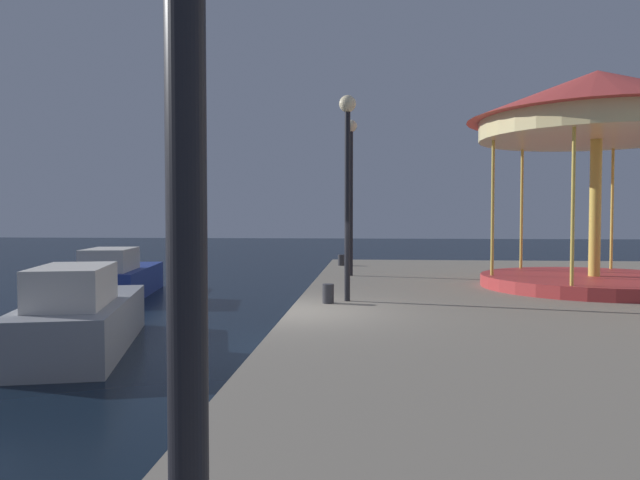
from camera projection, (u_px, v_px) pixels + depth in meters
name	position (u px, v px, depth m)	size (l,w,h in m)	color
ground_plane	(289.00, 352.00, 11.46)	(120.00, 120.00, 0.00)	black
quay_dock	(632.00, 337.00, 10.92)	(12.69, 27.36, 0.80)	gray
motorboat_grey	(81.00, 317.00, 11.54)	(2.91, 5.24, 1.69)	gray
motorboat_blue	(118.00, 278.00, 19.38)	(2.68, 5.30, 1.61)	navy
carousel	(597.00, 126.00, 14.87)	(6.34, 6.34, 5.43)	#B23333
lamp_post_mid_promenade	(347.00, 161.00, 12.59)	(0.36, 0.36, 4.35)	black
lamp_post_far_end	(351.00, 171.00, 18.03)	(0.36, 0.36, 4.71)	black
bollard_south	(341.00, 260.00, 21.96)	(0.24, 0.24, 0.40)	#2D2D33
bollard_north	(328.00, 294.00, 12.37)	(0.24, 0.24, 0.40)	#2D2D33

